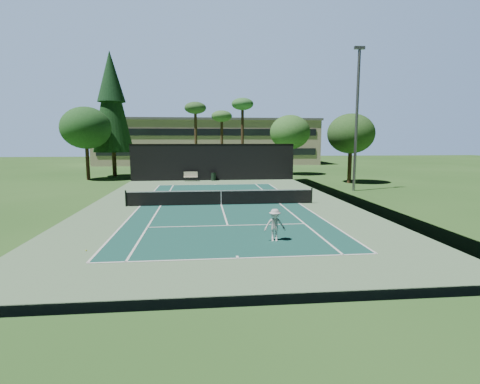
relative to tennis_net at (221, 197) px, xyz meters
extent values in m
plane|color=#2B5821|center=(0.00, 0.00, -0.56)|extent=(160.00, 160.00, 0.00)
cube|color=#638B61|center=(0.00, 0.00, -0.55)|extent=(18.00, 32.00, 0.01)
cube|color=#184F46|center=(0.00, 0.00, -0.55)|extent=(10.97, 23.77, 0.01)
cube|color=white|center=(0.00, -11.88, -0.54)|extent=(10.97, 0.10, 0.01)
cube|color=white|center=(0.00, 11.88, -0.54)|extent=(10.97, 0.10, 0.01)
cube|color=white|center=(0.00, -6.40, -0.54)|extent=(8.23, 0.10, 0.01)
cube|color=white|center=(0.00, 6.40, -0.54)|extent=(8.23, 0.10, 0.01)
cube|color=white|center=(-5.49, 0.00, -0.54)|extent=(0.10, 23.77, 0.01)
cube|color=white|center=(5.49, 0.00, -0.54)|extent=(0.10, 23.77, 0.01)
cube|color=white|center=(-4.12, 0.00, -0.54)|extent=(0.10, 23.77, 0.01)
cube|color=white|center=(4.12, 0.00, -0.54)|extent=(0.10, 23.77, 0.01)
cube|color=white|center=(0.00, 0.00, -0.54)|extent=(0.10, 12.80, 0.01)
cube|color=white|center=(0.00, -11.73, -0.54)|extent=(0.10, 0.30, 0.01)
cube|color=white|center=(0.00, 11.73, -0.54)|extent=(0.10, 0.30, 0.01)
cylinder|color=black|center=(-6.40, 0.00, -0.01)|extent=(0.10, 0.10, 1.10)
cylinder|color=black|center=(6.40, 0.00, -0.01)|extent=(0.10, 0.10, 1.10)
cube|color=black|center=(0.00, 0.00, -0.06)|extent=(12.80, 0.02, 0.92)
cube|color=white|center=(0.00, 0.00, 0.43)|extent=(12.80, 0.04, 0.07)
cube|color=white|center=(0.00, 0.00, -0.06)|extent=(0.05, 0.03, 0.92)
cube|color=black|center=(0.00, 16.00, 1.44)|extent=(18.00, 0.04, 4.00)
cube|color=black|center=(0.00, -16.00, 1.44)|extent=(18.00, 0.04, 4.00)
cube|color=black|center=(9.00, 0.00, 1.44)|extent=(0.04, 32.00, 4.00)
cube|color=black|center=(-9.00, 0.00, 1.44)|extent=(0.04, 32.00, 4.00)
cube|color=black|center=(0.00, 16.00, 3.44)|extent=(18.00, 0.06, 0.06)
imported|color=silver|center=(1.87, -9.58, 0.17)|extent=(0.95, 0.57, 1.45)
sphere|color=#CEDD32|center=(-5.98, -10.30, -0.53)|extent=(0.06, 0.06, 0.06)
sphere|color=#BDDF32|center=(-1.81, 2.93, -0.52)|extent=(0.07, 0.07, 0.07)
sphere|color=yellow|center=(-0.73, 3.33, -0.52)|extent=(0.07, 0.07, 0.07)
sphere|color=#BCD330|center=(-3.16, 4.92, -0.52)|extent=(0.07, 0.07, 0.07)
cube|color=beige|center=(-2.50, 15.37, -0.11)|extent=(1.50, 0.45, 0.05)
cube|color=beige|center=(-2.50, 15.57, 0.19)|extent=(1.50, 0.06, 0.55)
cube|color=black|center=(-3.10, 15.37, -0.35)|extent=(0.06, 0.40, 0.42)
cube|color=black|center=(-1.90, 15.37, -0.35)|extent=(0.06, 0.40, 0.42)
cylinder|color=black|center=(-0.02, 15.70, -0.11)|extent=(0.52, 0.52, 0.90)
cylinder|color=black|center=(-0.02, 15.70, 0.36)|extent=(0.56, 0.56, 0.05)
cylinder|color=#42301C|center=(-12.00, 22.00, 1.24)|extent=(0.50, 0.50, 3.60)
cone|color=#143716|center=(-12.00, 22.00, 8.44)|extent=(4.80, 4.80, 12.00)
cone|color=#123319|center=(-12.00, 22.00, 11.44)|extent=(3.30, 3.30, 6.00)
cylinder|color=#47341E|center=(-2.00, 24.00, 3.72)|extent=(0.36, 0.36, 8.55)
ellipsoid|color=#2F5928|center=(-2.00, 24.00, 7.99)|extent=(2.80, 2.80, 1.54)
cylinder|color=#432F1D|center=(1.50, 26.00, 3.27)|extent=(0.36, 0.36, 7.65)
ellipsoid|color=#396B30|center=(1.50, 26.00, 7.09)|extent=(2.80, 2.80, 1.54)
cylinder|color=#402C1B|center=(4.00, 23.00, 3.94)|extent=(0.36, 0.36, 9.00)
ellipsoid|color=#327134|center=(4.00, 23.00, 8.44)|extent=(2.80, 2.80, 1.54)
cylinder|color=#49341F|center=(10.00, 22.00, 1.20)|extent=(0.40, 0.40, 3.52)
ellipsoid|color=#316627|center=(10.00, 22.00, 4.88)|extent=(5.12, 5.12, 4.35)
cylinder|color=#4D3121|center=(14.00, 12.00, 1.09)|extent=(0.40, 0.40, 3.30)
ellipsoid|color=#28511F|center=(14.00, 12.00, 4.54)|extent=(4.80, 4.80, 4.08)
cylinder|color=#4A2F1F|center=(-14.00, 18.00, 1.31)|extent=(0.40, 0.40, 3.74)
ellipsoid|color=#1F5120|center=(-14.00, 18.00, 5.22)|extent=(5.44, 5.44, 4.62)
cube|color=#B5A38C|center=(0.00, 46.00, 3.44)|extent=(40.00, 12.00, 8.00)
cube|color=#59595B|center=(0.00, 46.00, 7.54)|extent=(40.50, 12.50, 0.40)
cube|color=black|center=(0.00, 39.95, 1.84)|extent=(38.00, 0.15, 1.20)
cube|color=black|center=(0.00, 39.95, 5.24)|extent=(38.00, 0.15, 1.20)
cylinder|color=gray|center=(12.00, 6.00, 5.44)|extent=(0.24, 0.24, 12.00)
cube|color=gray|center=(12.00, 6.00, 11.54)|extent=(0.90, 0.25, 0.25)
camera|label=1|loc=(-1.31, -25.43, 3.87)|focal=28.00mm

